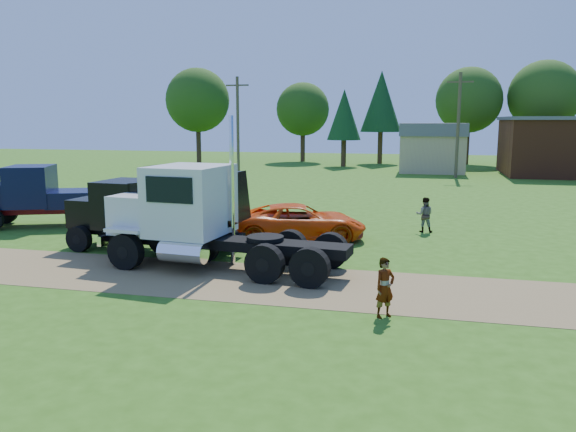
% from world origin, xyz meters
% --- Properties ---
extents(ground, '(140.00, 140.00, 0.00)m').
position_xyz_m(ground, '(0.00, 0.00, 0.00)').
color(ground, '#2E5713').
rests_on(ground, ground).
extents(dirt_track, '(120.00, 4.20, 0.01)m').
position_xyz_m(dirt_track, '(0.00, 0.00, 0.01)').
color(dirt_track, olive).
rests_on(dirt_track, ground).
extents(white_semi_tractor, '(8.60, 3.56, 5.11)m').
position_xyz_m(white_semi_tractor, '(-4.35, 1.40, 1.74)').
color(white_semi_tractor, black).
rests_on(white_semi_tractor, ground).
extents(black_dump_truck, '(7.23, 2.64, 3.10)m').
position_xyz_m(black_dump_truck, '(-6.38, 3.06, 1.70)').
color(black_dump_truck, black).
rests_on(black_dump_truck, ground).
extents(navy_truck, '(6.67, 4.44, 2.86)m').
position_xyz_m(navy_truck, '(-14.10, 6.71, 1.46)').
color(navy_truck, maroon).
rests_on(navy_truck, ground).
extents(orange_pickup, '(5.98, 4.01, 1.52)m').
position_xyz_m(orange_pickup, '(-1.72, 6.36, 0.76)').
color(orange_pickup, '#E64B0A').
rests_on(orange_pickup, ground).
extents(spectator_a, '(0.67, 0.65, 1.54)m').
position_xyz_m(spectator_a, '(2.37, -2.25, 0.77)').
color(spectator_a, '#999999').
rests_on(spectator_a, ground).
extents(spectator_b, '(0.76, 0.60, 1.57)m').
position_xyz_m(spectator_b, '(3.34, 9.35, 0.78)').
color(spectator_b, '#999999').
rests_on(spectator_b, ground).
extents(tan_shed, '(6.20, 5.40, 4.70)m').
position_xyz_m(tan_shed, '(4.00, 40.00, 2.42)').
color(tan_shed, tan).
rests_on(tan_shed, ground).
extents(utility_poles, '(42.20, 0.28, 9.00)m').
position_xyz_m(utility_poles, '(6.00, 35.00, 4.71)').
color(utility_poles, '#483828').
rests_on(utility_poles, ground).
extents(tree_row, '(60.12, 12.95, 11.51)m').
position_xyz_m(tree_row, '(5.21, 49.40, 7.22)').
color(tree_row, '#372316').
rests_on(tree_row, ground).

